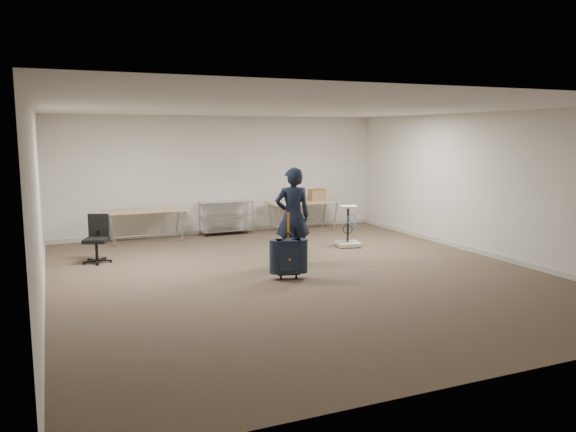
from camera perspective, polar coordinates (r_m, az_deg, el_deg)
name	(u,v)px	position (r m, az deg, el deg)	size (l,w,h in m)	color
ground	(298,274)	(9.64, 1.03, -5.95)	(9.00, 9.00, 0.00)	#4F3D30
room_shell	(269,255)	(10.87, -1.96, -4.03)	(8.00, 9.00, 9.00)	beige
folding_table_left	(146,212)	(12.73, -14.22, 0.42)	(1.80, 0.75, 0.73)	tan
folding_table_right	(303,203)	(13.83, 1.52, 1.29)	(1.80, 0.75, 0.73)	tan
wire_shelf	(226,216)	(13.42, -6.32, 0.00)	(1.22, 0.47, 0.80)	silver
person	(293,216)	(10.19, 0.48, -0.04)	(0.65, 0.43, 1.79)	black
suitcase	(289,257)	(9.26, 0.05, -4.15)	(0.45, 0.33, 1.11)	black
office_chair	(97,248)	(11.06, -18.82, -3.10)	(0.54, 0.55, 0.89)	black
equipment_cart	(348,236)	(12.00, 6.15, -2.01)	(0.58, 0.58, 0.88)	silver
cardboard_box	(317,195)	(13.98, 2.95, 2.16)	(0.38, 0.29, 0.29)	olive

